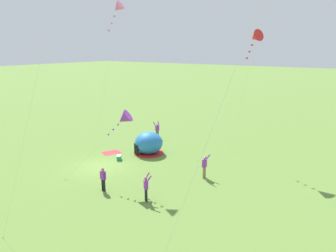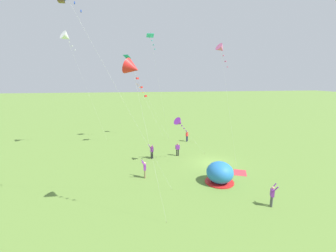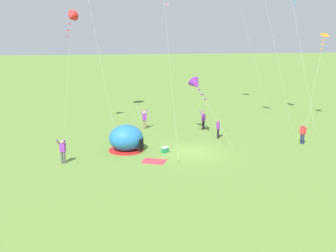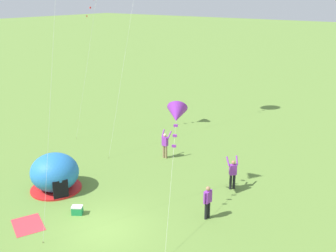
{
  "view_description": "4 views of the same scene",
  "coord_description": "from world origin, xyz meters",
  "px_view_note": "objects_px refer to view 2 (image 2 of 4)",
  "views": [
    {
      "loc": [
        18.31,
        19.54,
        9.91
      ],
      "look_at": [
        -1.39,
        5.94,
        4.08
      ],
      "focal_mm": 35.0,
      "sensor_mm": 36.0,
      "label": 1
    },
    {
      "loc": [
        -24.41,
        9.53,
        10.0
      ],
      "look_at": [
        2.77,
        5.04,
        4.19
      ],
      "focal_mm": 24.0,
      "sensor_mm": 36.0,
      "label": 2
    },
    {
      "loc": [
        -6.66,
        -29.24,
        9.19
      ],
      "look_at": [
        -1.81,
        0.13,
        2.15
      ],
      "focal_mm": 42.0,
      "sensor_mm": 36.0,
      "label": 3
    },
    {
      "loc": [
        11.76,
        -10.9,
        10.44
      ],
      "look_at": [
        0.31,
        4.53,
        3.92
      ],
      "focal_mm": 42.0,
      "sensor_mm": 36.0,
      "label": 4
    }
  ],
  "objects_px": {
    "kite_pink": "(221,49)",
    "kite_white": "(66,37)",
    "popup_tent": "(220,173)",
    "person_arms_raised": "(152,151)",
    "person_far_back": "(187,136)",
    "kite_cyan": "(151,40)",
    "person_strolling": "(178,149)",
    "kite_purple": "(179,123)",
    "person_flying_kite": "(272,195)",
    "person_with_toddler": "(145,169)",
    "kite_orange": "(139,87)",
    "kite_teal": "(129,59)",
    "cooler_box": "(218,168)",
    "kite_red": "(132,68)"
  },
  "relations": [
    {
      "from": "popup_tent",
      "to": "person_flying_kite",
      "type": "distance_m",
      "value": 5.31
    },
    {
      "from": "kite_purple",
      "to": "kite_white",
      "type": "xyz_separation_m",
      "value": [
        7.63,
        13.8,
        10.55
      ]
    },
    {
      "from": "kite_white",
      "to": "kite_red",
      "type": "relative_size",
      "value": 1.43
    },
    {
      "from": "kite_purple",
      "to": "person_arms_raised",
      "type": "bearing_deg",
      "value": 63.73
    },
    {
      "from": "person_strolling",
      "to": "kite_purple",
      "type": "xyz_separation_m",
      "value": [
        -2.05,
        0.26,
        3.91
      ]
    },
    {
      "from": "person_far_back",
      "to": "kite_purple",
      "type": "height_order",
      "value": "kite_purple"
    },
    {
      "from": "cooler_box",
      "to": "person_flying_kite",
      "type": "height_order",
      "value": "person_flying_kite"
    },
    {
      "from": "person_with_toddler",
      "to": "kite_red",
      "type": "height_order",
      "value": "kite_red"
    },
    {
      "from": "person_arms_raised",
      "to": "kite_cyan",
      "type": "relative_size",
      "value": 0.12
    },
    {
      "from": "kite_pink",
      "to": "kite_orange",
      "type": "relative_size",
      "value": 1.45
    },
    {
      "from": "person_arms_raised",
      "to": "kite_purple",
      "type": "height_order",
      "value": "kite_purple"
    },
    {
      "from": "popup_tent",
      "to": "cooler_box",
      "type": "height_order",
      "value": "popup_tent"
    },
    {
      "from": "person_strolling",
      "to": "kite_orange",
      "type": "xyz_separation_m",
      "value": [
        12.07,
        4.38,
        7.64
      ]
    },
    {
      "from": "kite_teal",
      "to": "kite_pink",
      "type": "height_order",
      "value": "kite_teal"
    },
    {
      "from": "popup_tent",
      "to": "kite_white",
      "type": "xyz_separation_m",
      "value": [
        13.93,
        16.53,
        14.43
      ]
    },
    {
      "from": "person_strolling",
      "to": "person_far_back",
      "type": "height_order",
      "value": "same"
    },
    {
      "from": "kite_red",
      "to": "kite_purple",
      "type": "bearing_deg",
      "value": -27.05
    },
    {
      "from": "popup_tent",
      "to": "kite_pink",
      "type": "bearing_deg",
      "value": -13.53
    },
    {
      "from": "popup_tent",
      "to": "kite_teal",
      "type": "height_order",
      "value": "kite_teal"
    },
    {
      "from": "popup_tent",
      "to": "kite_teal",
      "type": "xyz_separation_m",
      "value": [
        17.4,
        8.48,
        11.98
      ]
    },
    {
      "from": "kite_orange",
      "to": "person_arms_raised",
      "type": "bearing_deg",
      "value": -175.8
    },
    {
      "from": "kite_pink",
      "to": "kite_cyan",
      "type": "bearing_deg",
      "value": 32.26
    },
    {
      "from": "person_flying_kite",
      "to": "person_arms_raised",
      "type": "bearing_deg",
      "value": 33.71
    },
    {
      "from": "kite_teal",
      "to": "person_strolling",
      "type": "bearing_deg",
      "value": -146.45
    },
    {
      "from": "kite_teal",
      "to": "kite_cyan",
      "type": "bearing_deg",
      "value": -147.8
    },
    {
      "from": "person_arms_raised",
      "to": "kite_cyan",
      "type": "xyz_separation_m",
      "value": [
        4.59,
        -0.56,
        14.16
      ]
    },
    {
      "from": "popup_tent",
      "to": "cooler_box",
      "type": "relative_size",
      "value": 4.35
    },
    {
      "from": "person_flying_kite",
      "to": "person_with_toddler",
      "type": "relative_size",
      "value": 1.0
    },
    {
      "from": "kite_purple",
      "to": "kite_red",
      "type": "height_order",
      "value": "kite_red"
    },
    {
      "from": "person_flying_kite",
      "to": "person_with_toddler",
      "type": "xyz_separation_m",
      "value": [
        6.94,
        9.65,
        0.0
      ]
    },
    {
      "from": "person_strolling",
      "to": "kite_purple",
      "type": "height_order",
      "value": "kite_purple"
    },
    {
      "from": "popup_tent",
      "to": "kite_purple",
      "type": "bearing_deg",
      "value": 23.45
    },
    {
      "from": "person_arms_raised",
      "to": "kite_red",
      "type": "xyz_separation_m",
      "value": [
        -12.23,
        2.23,
        9.68
      ]
    },
    {
      "from": "person_with_toddler",
      "to": "kite_teal",
      "type": "relative_size",
      "value": 0.14
    },
    {
      "from": "kite_cyan",
      "to": "popup_tent",
      "type": "bearing_deg",
      "value": -156.69
    },
    {
      "from": "kite_purple",
      "to": "kite_cyan",
      "type": "distance_m",
      "value": 12.28
    },
    {
      "from": "popup_tent",
      "to": "person_arms_raised",
      "type": "distance_m",
      "value": 9.87
    },
    {
      "from": "popup_tent",
      "to": "person_arms_raised",
      "type": "height_order",
      "value": "popup_tent"
    },
    {
      "from": "kite_teal",
      "to": "person_arms_raised",
      "type": "bearing_deg",
      "value": -165.04
    },
    {
      "from": "person_arms_raised",
      "to": "kite_purple",
      "type": "xyz_separation_m",
      "value": [
        -1.58,
        -3.2,
        3.88
      ]
    },
    {
      "from": "person_with_toddler",
      "to": "kite_orange",
      "type": "relative_size",
      "value": 0.2
    },
    {
      "from": "person_with_toddler",
      "to": "person_flying_kite",
      "type": "bearing_deg",
      "value": -125.71
    },
    {
      "from": "person_far_back",
      "to": "kite_orange",
      "type": "height_order",
      "value": "kite_orange"
    },
    {
      "from": "kite_pink",
      "to": "kite_white",
      "type": "bearing_deg",
      "value": 57.27
    },
    {
      "from": "person_far_back",
      "to": "kite_cyan",
      "type": "bearing_deg",
      "value": 112.76
    },
    {
      "from": "cooler_box",
      "to": "kite_orange",
      "type": "height_order",
      "value": "kite_orange"
    },
    {
      "from": "popup_tent",
      "to": "person_strolling",
      "type": "height_order",
      "value": "popup_tent"
    },
    {
      "from": "kite_purple",
      "to": "kite_pink",
      "type": "height_order",
      "value": "kite_pink"
    },
    {
      "from": "kite_purple",
      "to": "kite_orange",
      "type": "bearing_deg",
      "value": 16.28
    },
    {
      "from": "person_strolling",
      "to": "kite_cyan",
      "type": "relative_size",
      "value": 0.11
    }
  ]
}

